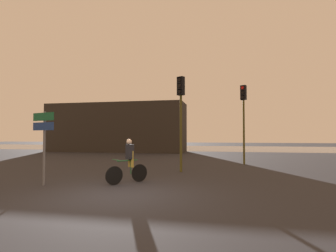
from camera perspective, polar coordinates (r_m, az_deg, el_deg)
ground_plane at (r=7.95m, az=-11.21°, el=-14.73°), size 120.00×120.00×0.00m
water_strip at (r=37.15m, az=6.99°, el=-4.79°), size 80.00×16.00×0.01m
distant_building at (r=29.30m, az=-11.21°, el=-0.38°), size 15.07×4.00×5.23m
traffic_light_far_right at (r=16.79m, az=16.13°, el=3.45°), size 0.40×0.42×4.85m
traffic_light_center at (r=12.73m, az=2.80°, el=4.43°), size 0.39×0.41×4.61m
direction_sign_post at (r=10.20m, az=-25.45°, el=-1.61°), size 1.06×0.37×2.60m
cyclist at (r=9.82m, az=-8.52°, el=-7.48°), size 1.13×1.33×1.62m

